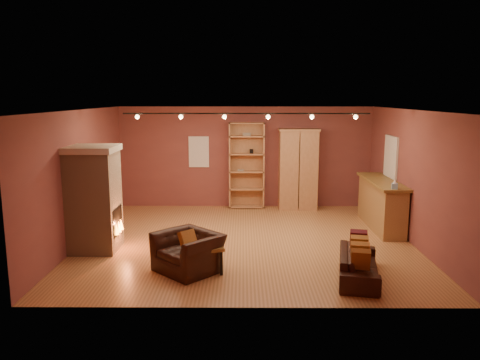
{
  "coord_description": "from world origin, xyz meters",
  "views": [
    {
      "loc": [
        -0.07,
        -9.71,
        3.08
      ],
      "look_at": [
        -0.13,
        0.2,
        1.3
      ],
      "focal_mm": 35.0,
      "sensor_mm": 36.0,
      "label": 1
    }
  ],
  "objects_px": {
    "fireplace": "(94,199)",
    "bookcase": "(247,165)",
    "loveseat": "(359,259)",
    "armchair": "(188,246)",
    "bar_counter": "(381,204)",
    "armoire": "(298,169)",
    "coffee_table": "(203,249)"
  },
  "relations": [
    {
      "from": "bookcase",
      "to": "armchair",
      "type": "relative_size",
      "value": 1.9
    },
    {
      "from": "fireplace",
      "to": "armoire",
      "type": "xyz_separation_m",
      "value": [
        4.48,
        3.57,
        0.05
      ]
    },
    {
      "from": "armoire",
      "to": "coffee_table",
      "type": "xyz_separation_m",
      "value": [
        -2.22,
        -4.75,
        -0.7
      ]
    },
    {
      "from": "fireplace",
      "to": "armchair",
      "type": "distance_m",
      "value": 2.39
    },
    {
      "from": "armoire",
      "to": "coffee_table",
      "type": "bearing_deg",
      "value": -115.03
    },
    {
      "from": "bookcase",
      "to": "armchair",
      "type": "bearing_deg",
      "value": -102.38
    },
    {
      "from": "coffee_table",
      "to": "fireplace",
      "type": "bearing_deg",
      "value": 152.56
    },
    {
      "from": "bar_counter",
      "to": "loveseat",
      "type": "distance_m",
      "value": 3.42
    },
    {
      "from": "bookcase",
      "to": "loveseat",
      "type": "relative_size",
      "value": 1.4
    },
    {
      "from": "loveseat",
      "to": "bookcase",
      "type": "bearing_deg",
      "value": 31.73
    },
    {
      "from": "bookcase",
      "to": "loveseat",
      "type": "bearing_deg",
      "value": -70.15
    },
    {
      "from": "bookcase",
      "to": "bar_counter",
      "type": "distance_m",
      "value": 3.82
    },
    {
      "from": "fireplace",
      "to": "loveseat",
      "type": "bearing_deg",
      "value": -16.68
    },
    {
      "from": "armoire",
      "to": "bar_counter",
      "type": "height_order",
      "value": "armoire"
    },
    {
      "from": "loveseat",
      "to": "fireplace",
      "type": "bearing_deg",
      "value": 85.19
    },
    {
      "from": "armchair",
      "to": "bookcase",
      "type": "bearing_deg",
      "value": 121.58
    },
    {
      "from": "fireplace",
      "to": "armoire",
      "type": "relative_size",
      "value": 0.96
    },
    {
      "from": "bar_counter",
      "to": "fireplace",
      "type": "bearing_deg",
      "value": -164.96
    },
    {
      "from": "fireplace",
      "to": "bookcase",
      "type": "xyz_separation_m",
      "value": [
        3.07,
        3.72,
        0.15
      ]
    },
    {
      "from": "bar_counter",
      "to": "bookcase",
      "type": "bearing_deg",
      "value": 147.1
    },
    {
      "from": "fireplace",
      "to": "coffee_table",
      "type": "xyz_separation_m",
      "value": [
        2.27,
        -1.18,
        -0.64
      ]
    },
    {
      "from": "fireplace",
      "to": "loveseat",
      "type": "relative_size",
      "value": 1.25
    },
    {
      "from": "fireplace",
      "to": "coffee_table",
      "type": "distance_m",
      "value": 2.64
    },
    {
      "from": "fireplace",
      "to": "loveseat",
      "type": "height_order",
      "value": "fireplace"
    },
    {
      "from": "armchair",
      "to": "coffee_table",
      "type": "xyz_separation_m",
      "value": [
        0.27,
        -0.01,
        -0.05
      ]
    },
    {
      "from": "loveseat",
      "to": "coffee_table",
      "type": "height_order",
      "value": "loveseat"
    },
    {
      "from": "loveseat",
      "to": "coffee_table",
      "type": "xyz_separation_m",
      "value": [
        -2.69,
        0.31,
        0.08
      ]
    },
    {
      "from": "loveseat",
      "to": "coffee_table",
      "type": "distance_m",
      "value": 2.71
    },
    {
      "from": "fireplace",
      "to": "armchair",
      "type": "relative_size",
      "value": 1.69
    },
    {
      "from": "bar_counter",
      "to": "armchair",
      "type": "relative_size",
      "value": 1.9
    },
    {
      "from": "bookcase",
      "to": "fireplace",
      "type": "bearing_deg",
      "value": -129.54
    },
    {
      "from": "fireplace",
      "to": "bookcase",
      "type": "relative_size",
      "value": 0.89
    }
  ]
}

